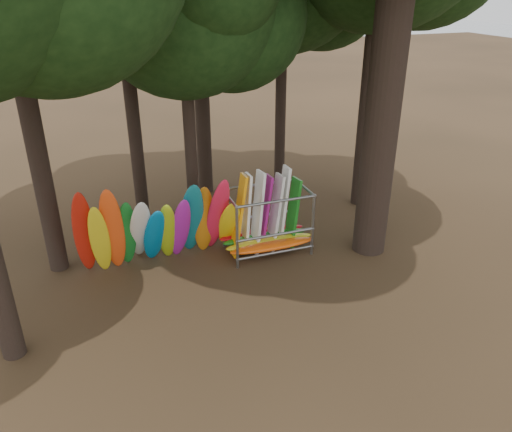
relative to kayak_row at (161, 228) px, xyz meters
name	(u,v)px	position (x,y,z in m)	size (l,w,h in m)	color
ground	(262,279)	(2.63, -1.88, -1.31)	(120.00, 120.00, 0.00)	#47331E
lake	(103,47)	(2.63, 58.12, -1.31)	(160.00, 160.00, 0.00)	gray
far_shore	(83,10)	(2.63, 108.12, 0.69)	(160.00, 4.00, 4.00)	black
kayak_row	(161,228)	(0.00, 0.00, 0.00)	(5.20, 2.12, 3.16)	red
storage_rack	(267,223)	(3.43, -0.24, -0.31)	(3.04, 1.53, 2.81)	gray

